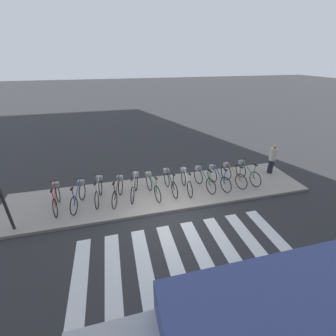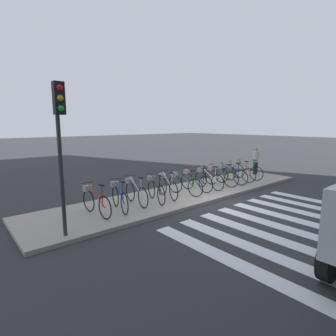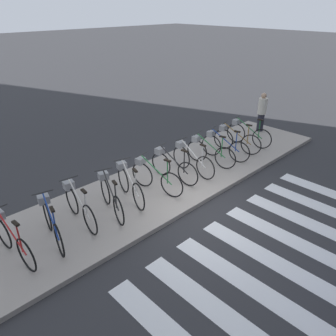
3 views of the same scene
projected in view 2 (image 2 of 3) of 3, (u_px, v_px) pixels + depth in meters
The scene contains 16 objects.
ground_plane at pixel (214, 202), 10.05m from camera, with size 120.00×120.00×0.00m, color #2D2D30.
sidewalk at pixel (188, 193), 11.12m from camera, with size 13.12×2.87×0.12m.
parked_bicycle_0 at pixel (95, 201), 8.25m from camera, with size 0.46×1.72×1.06m.
parked_bicycle_1 at pixel (119, 196), 8.75m from camera, with size 0.55×1.69×1.06m.
parked_bicycle_2 at pixel (135, 191), 9.37m from camera, with size 0.46×1.71×1.06m.
parked_bicycle_3 at pixel (155, 189), 9.74m from camera, with size 0.63×1.66×1.06m.
parked_bicycle_4 at pixel (167, 185), 10.30m from camera, with size 0.60×1.67×1.06m.
parked_bicycle_5 at pixel (183, 183), 10.67m from camera, with size 0.50×1.70×1.06m.
parked_bicycle_6 at pixel (195, 180), 11.27m from camera, with size 0.46×1.72×1.06m.
parked_bicycle_7 at pixel (208, 178), 11.66m from camera, with size 0.46×1.72×1.06m.
parked_bicycle_8 at pixel (219, 176), 12.19m from camera, with size 0.53×1.69×1.06m.
parked_bicycle_9 at pixel (229, 174), 12.60m from camera, with size 0.54×1.69×1.06m.
parked_bicycle_10 at pixel (237, 172), 13.14m from camera, with size 0.58×1.68×1.06m.
parked_bicycle_11 at pixel (246, 170), 13.68m from camera, with size 0.47×1.70×1.06m.
pedestrian at pixel (256, 160), 15.01m from camera, with size 0.34×0.34×1.54m.
traffic_light at pixel (60, 129), 6.24m from camera, with size 0.24×0.40×3.80m.
Camera 2 is at (-7.64, -6.24, 2.94)m, focal length 28.00 mm.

